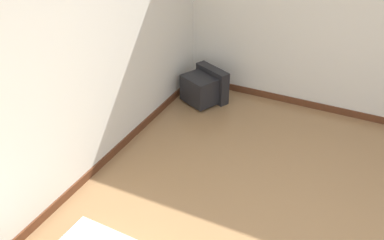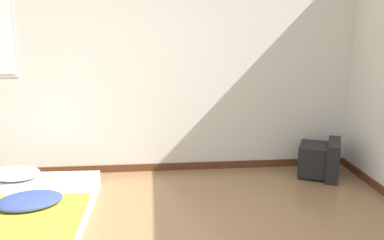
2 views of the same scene
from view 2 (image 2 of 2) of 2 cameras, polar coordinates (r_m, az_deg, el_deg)
The scene contains 3 objects.
wall_back at distance 5.11m, azimuth -10.15°, elevation 7.05°, with size 8.08×0.08×2.60m.
mattress_bed at distance 4.25m, azimuth -22.67°, elevation -11.61°, with size 1.34×1.91×0.32m.
crt_tv at distance 5.31m, azimuth 16.84°, elevation -5.04°, with size 0.61×0.63×0.45m.
Camera 2 is at (0.37, -2.53, 1.85)m, focal length 40.00 mm.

